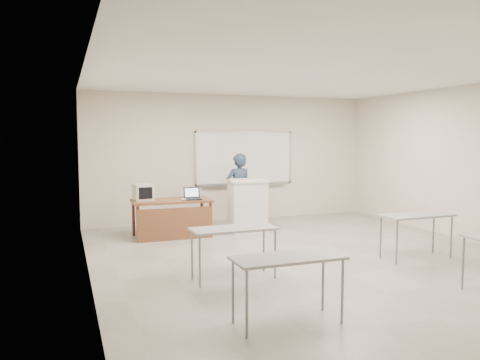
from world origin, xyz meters
name	(u,v)px	position (x,y,z in m)	size (l,w,h in m)	color
floor	(315,260)	(0.00, 0.00, -0.01)	(7.00, 8.00, 0.01)	gray
whiteboard	(244,159)	(0.30, 3.97, 1.48)	(2.48, 0.10, 1.31)	white
student_desks	(366,235)	(0.00, -1.35, 0.67)	(4.40, 2.20, 0.73)	gray
instructor_desk	(173,210)	(-1.80, 2.49, 0.56)	(1.55, 0.78, 0.75)	brown
podium	(248,206)	(-0.20, 2.50, 0.55)	(0.78, 0.57, 1.10)	beige
crt_monitor	(143,192)	(-2.35, 2.73, 0.91)	(0.35, 0.40, 0.34)	#B6A99B
laptop	(192,197)	(-1.40, 2.48, 0.81)	(0.32, 0.30, 0.24)	black
mouse	(184,199)	(-1.60, 2.40, 0.77)	(0.11, 0.07, 0.04)	#B1B2B8
keyboard	(240,179)	(-0.35, 2.58, 1.11)	(0.49, 0.16, 0.03)	#B6A99B
presenter	(238,190)	(-0.19, 3.07, 0.82)	(0.60, 0.39, 1.64)	black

